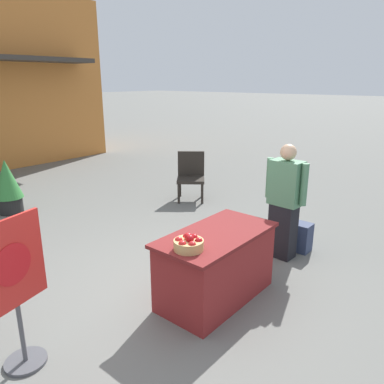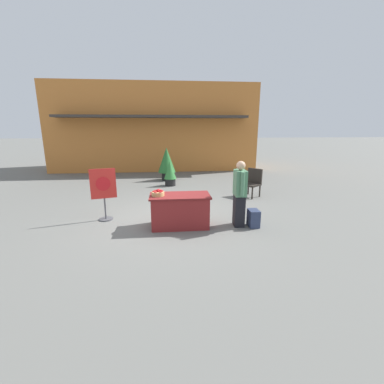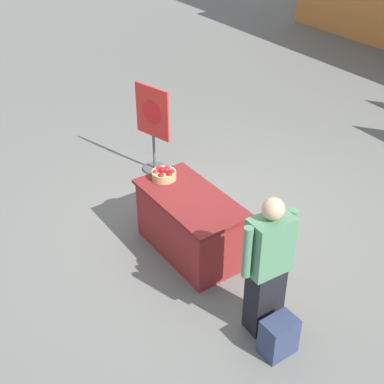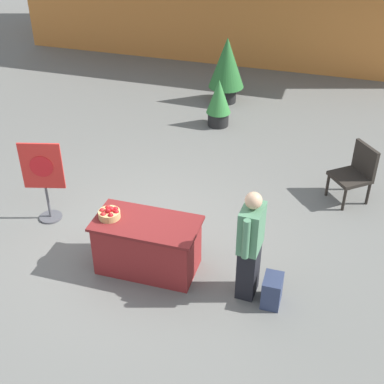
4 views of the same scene
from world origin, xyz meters
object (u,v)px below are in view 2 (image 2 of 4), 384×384
person_visitor (240,194)px  patio_chair (252,181)px  poster_board (104,192)px  display_table (180,211)px  potted_plant_near_left (167,162)px  apple_basket (158,193)px  backpack (253,218)px  potted_plant_near_right (170,173)px

person_visitor → patio_chair: bearing=-111.0°
poster_board → patio_chair: poster_board is taller
display_table → poster_board: bearing=161.1°
person_visitor → potted_plant_near_left: (-1.74, 5.95, 0.04)m
apple_basket → potted_plant_near_left: (0.21, 5.90, -0.00)m
display_table → patio_chair: patio_chair is taller
person_visitor → backpack: bearing=167.7°
person_visitor → poster_board: (-3.35, 0.75, -0.06)m
person_visitor → potted_plant_near_left: size_ratio=1.07×
poster_board → patio_chair: 4.99m
apple_basket → person_visitor: size_ratio=0.19×
apple_basket → backpack: 2.39m
person_visitor → poster_board: 3.43m
backpack → potted_plant_near_left: 6.43m
backpack → poster_board: bearing=167.1°
apple_basket → person_visitor: 1.95m
patio_chair → potted_plant_near_left: (-2.97, 3.25, 0.32)m
display_table → person_visitor: size_ratio=0.90×
poster_board → person_visitor: bearing=62.7°
backpack → poster_board: 3.83m
backpack → patio_chair: 2.96m
apple_basket → potted_plant_near_right: size_ratio=0.29×
apple_basket → poster_board: 1.57m
apple_basket → potted_plant_near_right: (0.34, 4.68, -0.32)m
display_table → potted_plant_near_right: potted_plant_near_right is taller
patio_chair → person_visitor: bearing=26.8°
apple_basket → potted_plant_near_left: bearing=88.0°
apple_basket → poster_board: bearing=153.8°
apple_basket → backpack: (2.29, -0.15, -0.65)m
poster_board → patio_chair: bearing=98.4°
potted_plant_near_left → potted_plant_near_right: (0.13, -1.22, -0.32)m
person_visitor → potted_plant_near_right: (-1.60, 4.73, -0.27)m
patio_chair → potted_plant_near_right: size_ratio=0.96×
person_visitor → potted_plant_near_left: 6.20m
backpack → potted_plant_near_left: (-2.08, 6.05, 0.64)m
person_visitor → potted_plant_near_left: bearing=-70.2°
potted_plant_near_right → patio_chair: bearing=-35.5°
display_table → apple_basket: (-0.51, -0.04, 0.46)m
display_table → potted_plant_near_right: (-0.17, 4.64, 0.14)m
display_table → backpack: bearing=-6.0°
apple_basket → patio_chair: 4.15m
apple_basket → potted_plant_near_left: 5.90m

